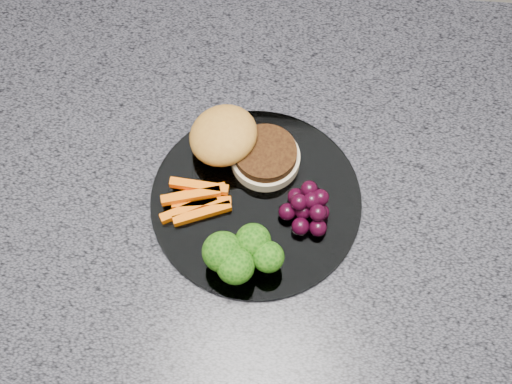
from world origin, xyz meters
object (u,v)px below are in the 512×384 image
(island_cabinet, at_px, (224,287))
(grape_bunch, at_px, (308,207))
(plate, at_px, (256,200))
(burger, at_px, (238,145))

(island_cabinet, bearing_deg, grape_bunch, -26.22)
(island_cabinet, bearing_deg, plate, -37.70)
(plate, relative_size, burger, 1.82)
(plate, bearing_deg, island_cabinet, 142.30)
(island_cabinet, height_order, burger, burger)
(burger, height_order, grape_bunch, burger)
(grape_bunch, bearing_deg, burger, 139.78)
(burger, bearing_deg, plate, -68.37)
(plate, height_order, grape_bunch, grape_bunch)
(island_cabinet, relative_size, burger, 8.38)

